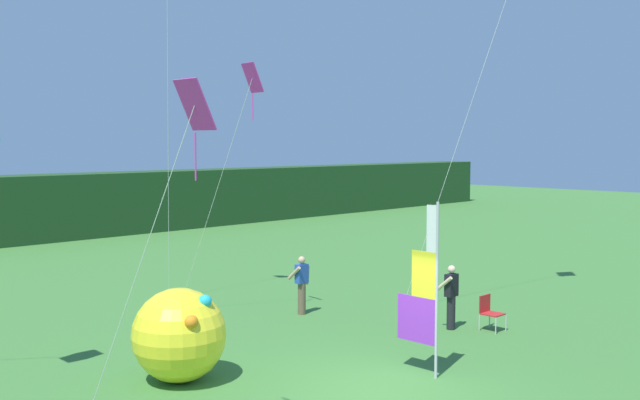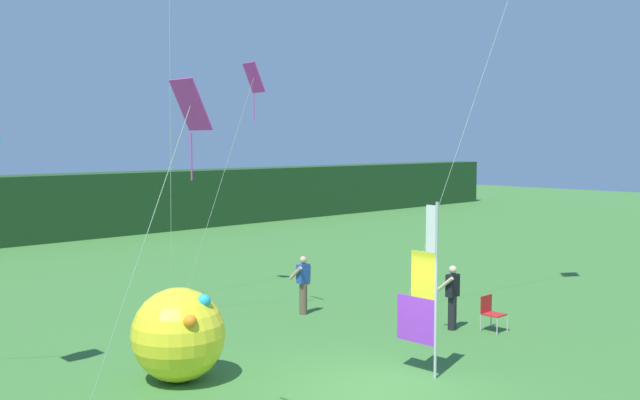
{
  "view_description": "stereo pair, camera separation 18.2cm",
  "coord_description": "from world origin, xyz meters",
  "px_view_note": "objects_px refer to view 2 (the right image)",
  "views": [
    {
      "loc": [
        -10.57,
        -9.02,
        4.79
      ],
      "look_at": [
        0.95,
        2.53,
        3.5
      ],
      "focal_mm": 41.29,
      "sensor_mm": 36.0,
      "label": 1
    },
    {
      "loc": [
        -10.44,
        -9.15,
        4.79
      ],
      "look_at": [
        0.95,
        2.53,
        3.5
      ],
      "focal_mm": 41.29,
      "sensor_mm": 36.0,
      "label": 2
    }
  ],
  "objects_px": {
    "person_mid_field": "(303,283)",
    "banner_flag": "(424,293)",
    "inflatable_balloon": "(179,334)",
    "kite_magenta_diamond_2": "(185,124)",
    "kite_magenta_diamond_5": "(250,92)",
    "folding_chair": "(491,311)",
    "person_near_banner": "(452,296)"
  },
  "relations": [
    {
      "from": "kite_magenta_diamond_2",
      "to": "kite_magenta_diamond_5",
      "type": "xyz_separation_m",
      "value": [
        6.09,
        6.05,
        1.04
      ]
    },
    {
      "from": "banner_flag",
      "to": "inflatable_balloon",
      "type": "distance_m",
      "value": 5.04
    },
    {
      "from": "kite_magenta_diamond_2",
      "to": "folding_chair",
      "type": "bearing_deg",
      "value": 5.88
    },
    {
      "from": "inflatable_balloon",
      "to": "folding_chair",
      "type": "xyz_separation_m",
      "value": [
        7.89,
        -2.19,
        -0.43
      ]
    },
    {
      "from": "person_near_banner",
      "to": "folding_chair",
      "type": "xyz_separation_m",
      "value": [
        0.63,
        -0.74,
        -0.37
      ]
    },
    {
      "from": "person_mid_field",
      "to": "kite_magenta_diamond_2",
      "type": "bearing_deg",
      "value": -143.46
    },
    {
      "from": "banner_flag",
      "to": "person_near_banner",
      "type": "distance_m",
      "value": 3.98
    },
    {
      "from": "banner_flag",
      "to": "kite_magenta_diamond_2",
      "type": "height_order",
      "value": "kite_magenta_diamond_2"
    },
    {
      "from": "inflatable_balloon",
      "to": "kite_magenta_diamond_2",
      "type": "height_order",
      "value": "kite_magenta_diamond_2"
    },
    {
      "from": "person_mid_field",
      "to": "banner_flag",
      "type": "bearing_deg",
      "value": -108.54
    },
    {
      "from": "person_mid_field",
      "to": "folding_chair",
      "type": "relative_size",
      "value": 1.83
    },
    {
      "from": "banner_flag",
      "to": "kite_magenta_diamond_5",
      "type": "bearing_deg",
      "value": 86.49
    },
    {
      "from": "person_near_banner",
      "to": "person_mid_field",
      "type": "xyz_separation_m",
      "value": [
        -1.57,
        3.9,
        -0.01
      ]
    },
    {
      "from": "person_mid_field",
      "to": "kite_magenta_diamond_5",
      "type": "xyz_separation_m",
      "value": [
        -1.53,
        0.4,
        5.23
      ]
    },
    {
      "from": "folding_chair",
      "to": "kite_magenta_diamond_2",
      "type": "height_order",
      "value": "kite_magenta_diamond_2"
    },
    {
      "from": "person_near_banner",
      "to": "banner_flag",
      "type": "bearing_deg",
      "value": -153.0
    },
    {
      "from": "folding_chair",
      "to": "kite_magenta_diamond_5",
      "type": "relative_size",
      "value": 0.13
    },
    {
      "from": "person_near_banner",
      "to": "folding_chair",
      "type": "distance_m",
      "value": 1.04
    },
    {
      "from": "banner_flag",
      "to": "folding_chair",
      "type": "xyz_separation_m",
      "value": [
        4.1,
        1.03,
        -1.21
      ]
    },
    {
      "from": "kite_magenta_diamond_5",
      "to": "inflatable_balloon",
      "type": "bearing_deg",
      "value": -145.63
    },
    {
      "from": "inflatable_balloon",
      "to": "kite_magenta_diamond_2",
      "type": "xyz_separation_m",
      "value": [
        -1.93,
        -3.2,
        4.11
      ]
    },
    {
      "from": "kite_magenta_diamond_5",
      "to": "kite_magenta_diamond_2",
      "type": "bearing_deg",
      "value": -135.19
    },
    {
      "from": "banner_flag",
      "to": "kite_magenta_diamond_2",
      "type": "distance_m",
      "value": 6.62
    },
    {
      "from": "inflatable_balloon",
      "to": "kite_magenta_diamond_2",
      "type": "bearing_deg",
      "value": -121.03
    },
    {
      "from": "banner_flag",
      "to": "kite_magenta_diamond_5",
      "type": "height_order",
      "value": "kite_magenta_diamond_5"
    },
    {
      "from": "person_near_banner",
      "to": "kite_magenta_diamond_2",
      "type": "xyz_separation_m",
      "value": [
        -9.19,
        -1.75,
        4.18
      ]
    },
    {
      "from": "kite_magenta_diamond_5",
      "to": "banner_flag",
      "type": "bearing_deg",
      "value": -93.51
    },
    {
      "from": "banner_flag",
      "to": "kite_magenta_diamond_5",
      "type": "distance_m",
      "value": 7.49
    },
    {
      "from": "inflatable_balloon",
      "to": "person_mid_field",
      "type": "bearing_deg",
      "value": 23.23
    },
    {
      "from": "banner_flag",
      "to": "folding_chair",
      "type": "bearing_deg",
      "value": 14.12
    },
    {
      "from": "person_mid_field",
      "to": "kite_magenta_diamond_2",
      "type": "relative_size",
      "value": 0.29
    },
    {
      "from": "person_near_banner",
      "to": "person_mid_field",
      "type": "distance_m",
      "value": 4.2
    }
  ]
}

